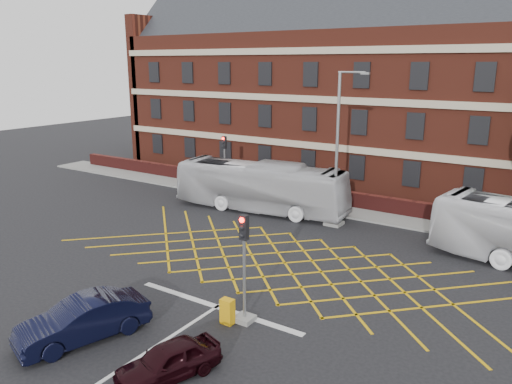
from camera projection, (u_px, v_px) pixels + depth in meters
The scene contains 14 objects.
ground at pixel (263, 277), 23.14m from camera, with size 120.00×120.00×0.00m, color black.
victorian_building at pixel (418, 87), 38.84m from camera, with size 51.00×12.17×20.40m.
boundary_wall at pixel (367, 202), 33.52m from camera, with size 56.00×0.50×1.10m, color #4A1613.
far_pavement at pixel (361, 213), 32.84m from camera, with size 60.00×3.00×0.12m, color slate.
box_junction_hatching at pixel (285, 263), 24.76m from camera, with size 11.50×0.12×0.02m, color #CC990C.
stop_line at pixel (217, 307), 20.31m from camera, with size 8.00×0.30×0.02m, color silver.
bus_left at pixel (260, 187), 33.19m from camera, with size 2.77×11.85×3.30m, color silver.
car_navy at pixel (83, 320), 17.77m from camera, with size 1.61×4.63×1.53m, color black.
car_maroon at pixel (168, 361), 15.64m from camera, with size 1.38×3.42×1.16m, color black.
traffic_light_near at pixel (244, 279), 18.76m from camera, with size 0.70×0.70×4.27m.
traffic_light_far at pixel (225, 169), 38.15m from camera, with size 0.70×0.70×4.27m.
street_lamp at pixel (337, 174), 29.76m from camera, with size 2.25×1.00×9.19m.
direction_signs at pixel (214, 173), 38.61m from camera, with size 1.10×0.16×2.20m.
utility_cabinet at pixel (227, 311), 18.91m from camera, with size 0.50×0.36×1.00m, color #DB9B0C.
Camera 1 is at (11.47, -18.07, 9.65)m, focal length 35.00 mm.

